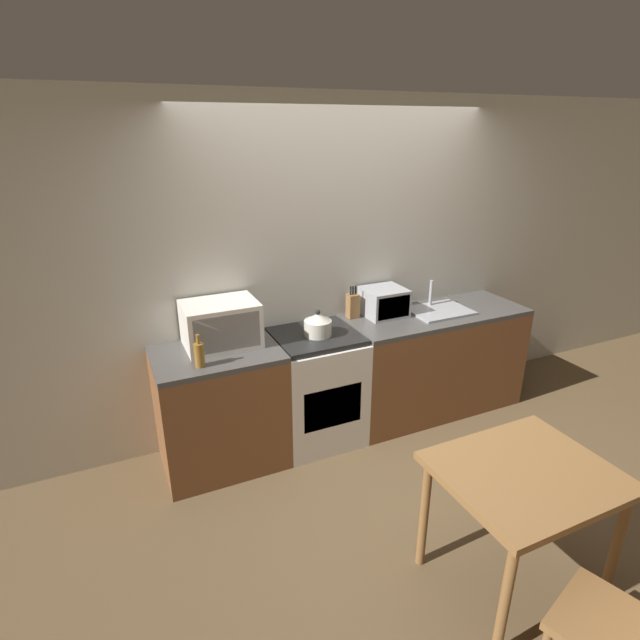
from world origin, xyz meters
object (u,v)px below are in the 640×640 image
microwave (221,324)px  toaster_oven (384,302)px  bottle (199,354)px  dining_table (524,486)px  stove_range (316,387)px  dining_chair (634,630)px  kettle (318,325)px

microwave → toaster_oven: size_ratio=1.56×
bottle → dining_table: size_ratio=0.26×
toaster_oven → dining_table: size_ratio=0.38×
stove_range → dining_table: bearing=-76.9°
bottle → dining_chair: 2.58m
bottle → toaster_oven: bearing=11.1°
stove_range → bottle: bearing=-168.9°
microwave → dining_table: microwave is taller
toaster_oven → dining_chair: size_ratio=0.38×
dining_chair → stove_range: bearing=79.1°
stove_range → dining_chair: stove_range is taller
microwave → stove_range: bearing=-8.3°
dining_chair → bottle: bearing=100.3°
stove_range → dining_chair: size_ratio=1.02×
kettle → bottle: 0.92m
stove_range → dining_chair: 2.42m
microwave → dining_chair: 2.75m
dining_chair → kettle: bearing=79.0°
kettle → dining_chair: kettle is taller
toaster_oven → stove_range: bearing=-168.8°
kettle → dining_chair: bearing=-82.9°
microwave → toaster_oven: 1.36m
toaster_oven → bottle: bearing=-168.9°
dining_table → bottle: bearing=130.4°
stove_range → toaster_oven: bearing=11.2°
microwave → kettle: bearing=-10.2°
kettle → dining_table: 1.76m
dining_table → microwave: bearing=121.0°
microwave → dining_chair: size_ratio=0.58×
microwave → bottle: microwave is taller
toaster_oven → dining_chair: bearing=-98.4°
bottle → stove_range: bearing=11.1°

